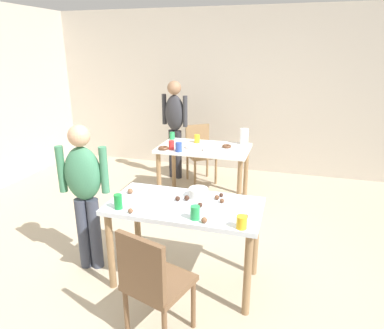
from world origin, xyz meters
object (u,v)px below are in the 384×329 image
object	(u,v)px
chair_far_table	(200,150)
soda_can	(118,202)
person_adult_far	(175,121)
person_girl_near	(84,187)
dining_table_near	(185,215)
dining_table_far	(204,155)
mixing_bowl	(198,192)
chair_near_table	(152,280)
pitcher_far	(244,136)

from	to	relation	value
chair_far_table	soda_can	world-z (taller)	soda_can
person_adult_far	soda_can	bearing A→B (deg)	-80.59
person_girl_near	soda_can	size ratio (longest dim) A/B	11.26
dining_table_near	chair_far_table	size ratio (longest dim) A/B	1.46
person_girl_near	person_adult_far	world-z (taller)	person_adult_far
dining_table_near	dining_table_far	size ratio (longest dim) A/B	1.08
person_adult_far	mixing_bowl	distance (m)	2.50
dining_table_near	chair_far_table	xyz separation A→B (m)	(-0.53, 2.45, -0.15)
dining_table_far	soda_can	world-z (taller)	soda_can
chair_far_table	soda_can	bearing A→B (deg)	-89.10
chair_near_table	person_girl_near	world-z (taller)	person_girl_near
dining_table_far	soda_can	distance (m)	2.00
dining_table_far	mixing_bowl	size ratio (longest dim) A/B	7.05
chair_near_table	chair_far_table	size ratio (longest dim) A/B	1.00
dining_table_far	person_adult_far	world-z (taller)	person_adult_far
person_adult_far	mixing_bowl	bearing A→B (deg)	-66.31
mixing_bowl	person_adult_far	bearing A→B (deg)	113.69
chair_near_table	person_adult_far	bearing A→B (deg)	106.24
person_girl_near	person_adult_far	distance (m)	2.51
mixing_bowl	dining_table_far	bearing A→B (deg)	102.67
dining_table_near	soda_can	bearing A→B (deg)	-154.18
chair_near_table	mixing_bowl	bearing A→B (deg)	84.57
chair_far_table	pitcher_far	bearing A→B (deg)	-29.30
soda_can	dining_table_far	bearing A→B (deg)	84.19
person_adult_far	pitcher_far	xyz separation A→B (m)	(1.13, -0.42, -0.06)
pitcher_far	chair_near_table	bearing A→B (deg)	-94.43
chair_far_table	dining_table_far	bearing A→B (deg)	-70.76
person_girl_near	pitcher_far	size ratio (longest dim) A/B	6.54
chair_near_table	person_adult_far	xyz separation A→B (m)	(-0.92, 3.16, 0.42)
mixing_bowl	dining_table_near	bearing A→B (deg)	-111.87
dining_table_far	person_adult_far	xyz separation A→B (m)	(-0.65, 0.71, 0.27)
chair_far_table	person_adult_far	xyz separation A→B (m)	(-0.40, 0.01, 0.42)
dining_table_far	pitcher_far	distance (m)	0.60
dining_table_near	dining_table_far	world-z (taller)	same
chair_far_table	person_adult_far	distance (m)	0.58
chair_far_table	mixing_bowl	xyz separation A→B (m)	(0.60, -2.28, 0.29)
pitcher_far	person_adult_far	bearing A→B (deg)	159.66
person_girl_near	mixing_bowl	size ratio (longest dim) A/B	8.20
dining_table_near	chair_far_table	bearing A→B (deg)	102.18
dining_table_near	person_girl_near	world-z (taller)	person_girl_near
chair_near_table	pitcher_far	world-z (taller)	pitcher_far
soda_can	pitcher_far	distance (m)	2.38
person_girl_near	person_adult_far	size ratio (longest dim) A/B	0.90
dining_table_near	pitcher_far	distance (m)	2.06
chair_near_table	person_girl_near	distance (m)	1.16
person_girl_near	chair_near_table	bearing A→B (deg)	-35.78
pitcher_far	person_girl_near	bearing A→B (deg)	-118.10
soda_can	person_adult_far	bearing A→B (deg)	99.41
chair_far_table	soda_can	distance (m)	2.70
dining_table_near	mixing_bowl	xyz separation A→B (m)	(0.07, 0.17, 0.15)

